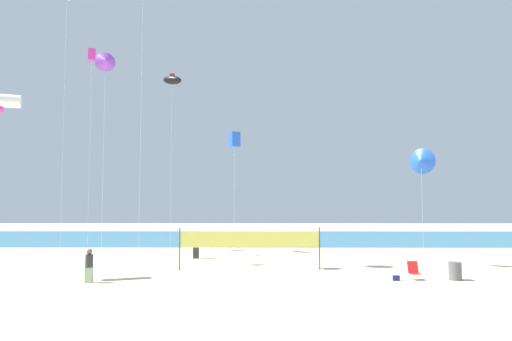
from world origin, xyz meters
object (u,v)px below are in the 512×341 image
beachgoer_sage_shirt (196,244)px  kite_blue_delta (421,161)px  folding_beach_chair (414,270)px  beachgoer_charcoal_shirt (89,265)px  kite_white_tube (0,101)px  kite_violet_delta (105,61)px  volleyball_net (250,241)px  trash_barrel (455,271)px  kite_magenta_box (92,55)px  kite_black_inflatable (172,80)px  kite_blue_box (234,140)px  beach_handbag (396,278)px  kite_pink_diamond (67,8)px

beachgoer_sage_shirt → kite_blue_delta: bearing=-111.5°
folding_beach_chair → kite_blue_delta: kite_blue_delta is taller
kite_blue_delta → beachgoer_charcoal_shirt: bearing=-163.0°
kite_white_tube → kite_violet_delta: (3.75, 4.94, 3.63)m
volleyball_net → kite_white_tube: size_ratio=0.85×
trash_barrel → kite_violet_delta: size_ratio=0.07×
kite_magenta_box → trash_barrel: bearing=-29.5°
kite_violet_delta → folding_beach_chair: bearing=-16.4°
folding_beach_chair → kite_white_tube: kite_white_tube is taller
kite_white_tube → kite_black_inflatable: bearing=61.4°
kite_white_tube → beachgoer_sage_shirt: bearing=40.8°
trash_barrel → kite_black_inflatable: bearing=143.1°
kite_blue_delta → kite_violet_delta: 20.56m
kite_blue_box → volleyball_net: bearing=-36.7°
trash_barrel → beach_handbag: (-2.98, -0.20, -0.31)m
beachgoer_charcoal_shirt → folding_beach_chair: beachgoer_charcoal_shirt is taller
beachgoer_sage_shirt → trash_barrel: size_ratio=2.03×
beach_handbag → folding_beach_chair: bearing=18.9°
kite_pink_diamond → kite_violet_delta: bearing=-46.5°
volleyball_net → kite_violet_delta: (-9.19, 2.14, 11.06)m
kite_blue_delta → beachgoer_sage_shirt: bearing=165.8°
beachgoer_charcoal_shirt → kite_violet_delta: size_ratio=0.12×
beachgoer_sage_shirt → kite_pink_diamond: (-10.06, 1.93, 17.35)m
kite_blue_box → kite_blue_delta: (11.29, 0.84, -1.19)m
beach_handbag → kite_blue_box: (-8.19, 4.03, 7.38)m
kite_violet_delta → kite_blue_delta: bearing=-1.7°
beachgoer_charcoal_shirt → kite_white_tube: bearing=-28.2°
kite_violet_delta → kite_blue_box: bearing=-9.9°
beach_handbag → kite_magenta_box: kite_magenta_box is taller
folding_beach_chair → kite_pink_diamond: (-22.06, 10.03, 17.84)m
trash_barrel → kite_magenta_box: kite_magenta_box is taller
beachgoer_charcoal_shirt → kite_violet_delta: kite_violet_delta is taller
trash_barrel → kite_pink_diamond: 31.64m
kite_magenta_box → beachgoer_sage_shirt: bearing=-27.9°
volleyball_net → kite_blue_box: bearing=143.3°
beachgoer_charcoal_shirt → kite_pink_diamond: (-6.18, 11.00, 17.44)m
kite_blue_delta → kite_pink_diamond: (-24.18, 5.49, 11.98)m
kite_violet_delta → kite_white_tube: bearing=-127.2°
beachgoer_charcoal_shirt → kite_blue_box: kite_blue_box is taller
beach_handbag → kite_violet_delta: 21.40m
kite_black_inflatable → kite_blue_delta: 19.70m
volleyball_net → beach_handbag: size_ratio=24.60×
trash_barrel → kite_blue_delta: kite_blue_delta is taller
beach_handbag → kite_magenta_box: size_ratio=0.02×
kite_blue_box → folding_beach_chair: bearing=-22.0°
kite_blue_box → kite_blue_delta: kite_blue_box is taller
kite_black_inflatable → volleyball_net: bearing=-55.7°
kite_black_inflatable → folding_beach_chair: bearing=-40.2°
beachgoer_charcoal_shirt → kite_blue_delta: bearing=-178.8°
kite_blue_box → beachgoer_sage_shirt: bearing=122.7°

